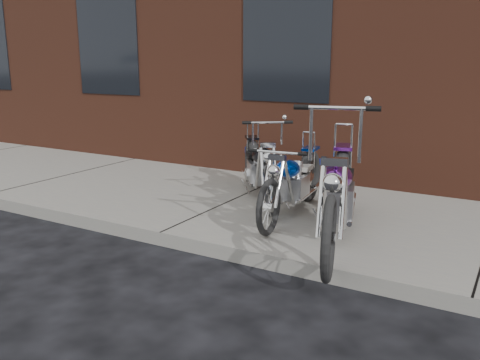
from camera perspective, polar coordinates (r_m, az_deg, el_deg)
The scene contains 5 objects.
ground at distance 5.44m, azimuth -8.93°, elevation -7.33°, with size 120.00×120.00×0.00m, color black.
sidewalk at distance 6.59m, azimuth -0.76°, elevation -2.82°, with size 22.00×3.00×0.15m, color gray.
chopper_purple at distance 5.02m, azimuth 10.87°, elevation -1.98°, with size 0.87×2.43×1.40m.
chopper_blue at distance 5.86m, azimuth 5.97°, elevation -0.43°, with size 0.50×2.06×0.89m.
chopper_third at distance 6.55m, azimuth 2.22°, elevation 1.19°, with size 1.35×1.75×1.07m.
Camera 1 is at (3.24, -3.94, 1.90)m, focal length 38.00 mm.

